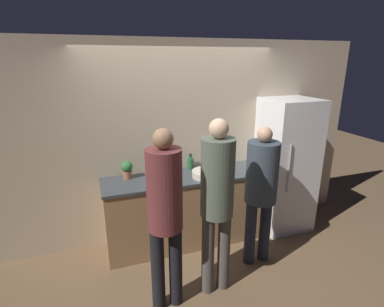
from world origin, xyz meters
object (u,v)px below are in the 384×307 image
fruit_bowl (207,174)px  potted_plant (127,169)px  refrigerator (286,165)px  person_center (217,196)px  bottle_green (190,163)px  person_left (165,209)px  utensil_crock (160,168)px  cup_black (169,170)px  cup_white (159,182)px  person_right (261,185)px

fruit_bowl → potted_plant: potted_plant is taller
refrigerator → potted_plant: (-2.17, 0.20, 0.14)m
person_center → bottle_green: 1.16m
person_left → person_center: person_center is taller
person_left → utensil_crock: 1.21m
refrigerator → fruit_bowl: 1.23m
potted_plant → cup_black: bearing=-4.0°
refrigerator → utensil_crock: refrigerator is taller
potted_plant → cup_white: bearing=-45.8°
bottle_green → cup_white: bottle_green is taller
fruit_bowl → potted_plant: (-0.94, 0.27, 0.08)m
person_center → person_right: bearing=22.6°
person_center → cup_black: bearing=101.0°
bottle_green → cup_black: size_ratio=2.00×
person_left → person_right: bearing=14.9°
person_center → potted_plant: person_center is taller
refrigerator → cup_black: 1.66m
bottle_green → cup_black: bearing=-163.2°
fruit_bowl → person_right: bearing=-50.8°
person_right → utensil_crock: person_right is taller
fruit_bowl → person_center: bearing=-104.6°
potted_plant → refrigerator: bearing=-5.2°
refrigerator → bottle_green: refrigerator is taller
utensil_crock → bottle_green: utensil_crock is taller
person_left → bottle_green: (0.65, 1.20, -0.03)m
refrigerator → person_right: 1.00m
potted_plant → person_center: bearing=-56.5°
person_right → bottle_green: (-0.54, 0.88, 0.03)m
person_center → bottle_green: size_ratio=8.95×
person_right → person_center: bearing=-157.4°
refrigerator → fruit_bowl: bearing=-176.4°
person_left → bottle_green: 1.37m
refrigerator → person_left: (-1.98, -0.94, 0.13)m
bottle_green → cup_white: (-0.52, -0.39, -0.04)m
person_left → person_right: person_left is taller
person_right → utensil_crock: size_ratio=5.96×
refrigerator → bottle_green: size_ratio=8.98×
person_right → fruit_bowl: (-0.45, 0.55, -0.01)m
person_right → cup_black: bearing=137.8°
cup_black → refrigerator: bearing=-5.5°
utensil_crock → person_right: bearing=-41.9°
person_left → cup_black: (0.33, 1.10, -0.06)m
person_left → cup_white: (0.13, 0.81, -0.08)m
person_left → fruit_bowl: size_ratio=5.00×
utensil_crock → bottle_green: (0.42, 0.01, 0.02)m
person_right → cup_white: size_ratio=20.63×
person_left → fruit_bowl: (0.75, 0.86, -0.07)m
person_center → fruit_bowl: size_ratio=5.11×
fruit_bowl → cup_white: 0.62m
utensil_crock → person_center: bearing=-74.9°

